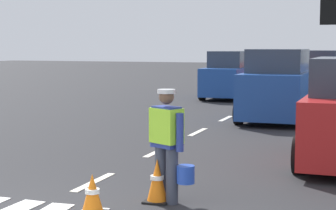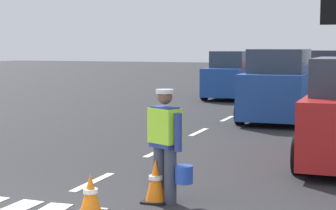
{
  "view_description": "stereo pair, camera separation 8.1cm",
  "coord_description": "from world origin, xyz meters",
  "px_view_note": "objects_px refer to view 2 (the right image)",
  "views": [
    {
      "loc": [
        4.43,
        -5.82,
        2.3
      ],
      "look_at": [
        0.47,
        5.07,
        1.1
      ],
      "focal_mm": 61.6,
      "sensor_mm": 36.0,
      "label": 1
    },
    {
      "loc": [
        4.51,
        -5.79,
        2.3
      ],
      "look_at": [
        0.47,
        5.07,
        1.1
      ],
      "focal_mm": 61.6,
      "sensor_mm": 36.0,
      "label": 2
    }
  ],
  "objects_px": {
    "car_outgoing_ahead": "(280,88)",
    "car_oncoming_second": "(231,76)",
    "road_worker": "(166,140)",
    "traffic_cone_near": "(156,181)",
    "car_outgoing_far": "(325,72)",
    "traffic_cone_far": "(91,194)"
  },
  "relations": [
    {
      "from": "car_outgoing_far",
      "to": "traffic_cone_near",
      "type": "bearing_deg",
      "value": -90.91
    },
    {
      "from": "road_worker",
      "to": "car_outgoing_far",
      "type": "height_order",
      "value": "car_outgoing_far"
    },
    {
      "from": "car_outgoing_ahead",
      "to": "car_oncoming_second",
      "type": "distance_m",
      "value": 7.59
    },
    {
      "from": "traffic_cone_near",
      "to": "traffic_cone_far",
      "type": "bearing_deg",
      "value": -125.29
    },
    {
      "from": "traffic_cone_far",
      "to": "car_outgoing_ahead",
      "type": "height_order",
      "value": "car_outgoing_ahead"
    },
    {
      "from": "car_outgoing_far",
      "to": "car_oncoming_second",
      "type": "distance_m",
      "value": 6.61
    },
    {
      "from": "traffic_cone_near",
      "to": "car_oncoming_second",
      "type": "distance_m",
      "value": 17.02
    },
    {
      "from": "road_worker",
      "to": "car_outgoing_ahead",
      "type": "height_order",
      "value": "car_outgoing_ahead"
    },
    {
      "from": "road_worker",
      "to": "car_oncoming_second",
      "type": "xyz_separation_m",
      "value": [
        -3.24,
        16.68,
        0.02
      ]
    },
    {
      "from": "traffic_cone_near",
      "to": "car_oncoming_second",
      "type": "bearing_deg",
      "value": 100.46
    },
    {
      "from": "car_outgoing_ahead",
      "to": "road_worker",
      "type": "bearing_deg",
      "value": -90.05
    },
    {
      "from": "traffic_cone_near",
      "to": "car_outgoing_far",
      "type": "bearing_deg",
      "value": 89.09
    },
    {
      "from": "car_oncoming_second",
      "to": "car_outgoing_ahead",
      "type": "bearing_deg",
      "value": -64.68
    },
    {
      "from": "road_worker",
      "to": "car_outgoing_ahead",
      "type": "xyz_separation_m",
      "value": [
        0.01,
        9.82,
        0.09
      ]
    },
    {
      "from": "traffic_cone_near",
      "to": "car_outgoing_ahead",
      "type": "distance_m",
      "value": 9.89
    },
    {
      "from": "car_outgoing_ahead",
      "to": "car_oncoming_second",
      "type": "bearing_deg",
      "value": 115.32
    },
    {
      "from": "road_worker",
      "to": "traffic_cone_near",
      "type": "xyz_separation_m",
      "value": [
        -0.15,
        -0.05,
        -0.61
      ]
    },
    {
      "from": "car_outgoing_far",
      "to": "traffic_cone_far",
      "type": "bearing_deg",
      "value": -92.39
    },
    {
      "from": "traffic_cone_far",
      "to": "car_outgoing_ahead",
      "type": "xyz_separation_m",
      "value": [
        0.77,
        10.73,
        0.74
      ]
    },
    {
      "from": "traffic_cone_far",
      "to": "car_outgoing_ahead",
      "type": "distance_m",
      "value": 10.79
    },
    {
      "from": "traffic_cone_far",
      "to": "car_outgoing_far",
      "type": "bearing_deg",
      "value": 87.61
    },
    {
      "from": "traffic_cone_near",
      "to": "car_outgoing_far",
      "type": "distance_m",
      "value": 22.38
    }
  ]
}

